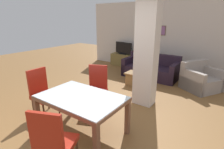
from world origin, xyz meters
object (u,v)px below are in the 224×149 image
object	(u,v)px
bottle	(138,71)
dining_chair_far_left	(97,86)
dining_table	(81,104)
dining_chair_near_right	(53,141)
tv_screen	(123,48)
dining_chair_head_left	(42,91)
coffee_table	(137,79)
armchair	(200,80)
tv_stand	(123,60)
sofa	(151,70)

from	to	relation	value
bottle	dining_chair_far_left	bearing A→B (deg)	-95.01
dining_table	dining_chair_near_right	bearing A→B (deg)	-67.42
dining_chair_near_right	dining_chair_far_left	size ratio (longest dim) A/B	1.00
dining_chair_far_left	tv_screen	world-z (taller)	tv_screen
dining_chair_head_left	coffee_table	world-z (taller)	dining_chair_head_left
dining_chair_near_right	tv_screen	distance (m)	5.92
dining_chair_far_left	coffee_table	bearing A→B (deg)	-115.81
armchair	tv_stand	size ratio (longest dim) A/B	1.11
tv_screen	dining_chair_far_left	bearing A→B (deg)	121.90
armchair	tv_screen	xyz separation A→B (m)	(-3.32, 1.03, 0.50)
dining_chair_near_right	coffee_table	bearing A→B (deg)	77.47
dining_table	coffee_table	xyz separation A→B (m)	(-0.27, 2.76, -0.38)
dining_chair_near_right	dining_chair_far_left	distance (m)	1.95
sofa	bottle	size ratio (longest dim) A/B	6.75
dining_chair_near_right	dining_chair_head_left	bearing A→B (deg)	127.35
dining_chair_near_right	coffee_table	distance (m)	3.74
sofa	armchair	distance (m)	1.69
dining_table	tv_screen	bearing A→B (deg)	112.39
dining_chair_near_right	armchair	xyz separation A→B (m)	(1.06, 4.44, -0.26)
dining_chair_head_left	tv_stand	world-z (taller)	dining_chair_head_left
dining_chair_far_left	coffee_table	size ratio (longest dim) A/B	1.45
tv_stand	tv_screen	world-z (taller)	tv_screen
bottle	armchair	bearing A→B (deg)	27.13
tv_stand	dining_chair_head_left	bearing A→B (deg)	-81.30
dining_chair_head_left	bottle	world-z (taller)	dining_chair_head_left
dining_chair_near_right	bottle	distance (m)	3.64
dining_chair_near_right	dining_chair_far_left	bearing A→B (deg)	90.08
dining_chair_head_left	armchair	xyz separation A→B (m)	(2.62, 3.54, -0.26)
tv_screen	armchair	bearing A→B (deg)	172.36
dining_chair_near_right	dining_chair_head_left	distance (m)	1.80
dining_chair_near_right	sofa	size ratio (longest dim) A/B	0.54
bottle	tv_screen	world-z (taller)	tv_screen
dining_chair_far_left	bottle	world-z (taller)	dining_chair_far_left
armchair	coffee_table	size ratio (longest dim) A/B	1.77
dining_table	dining_chair_head_left	distance (m)	1.18
sofa	tv_stand	world-z (taller)	sofa
bottle	tv_stand	bearing A→B (deg)	131.55
dining_table	dining_chair_head_left	world-z (taller)	dining_chair_head_left
sofa	dining_table	bearing A→B (deg)	93.70
coffee_table	dining_chair_head_left	bearing A→B (deg)	-108.18
dining_chair_near_right	coffee_table	world-z (taller)	dining_chair_near_right
sofa	tv_screen	world-z (taller)	tv_screen
dining_chair_head_left	armchair	world-z (taller)	dining_chair_head_left
armchair	tv_screen	size ratio (longest dim) A/B	1.44
dining_table	sofa	distance (m)	3.78
dining_chair_head_left	tv_stand	xyz separation A→B (m)	(-0.70, 4.56, -0.28)
dining_chair_near_right	sofa	world-z (taller)	dining_chair_near_right
dining_table	dining_chair_far_left	xyz separation A→B (m)	(-0.38, 0.90, -0.04)
dining_chair_head_left	tv_screen	distance (m)	4.62
dining_chair_head_left	coffee_table	distance (m)	2.93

